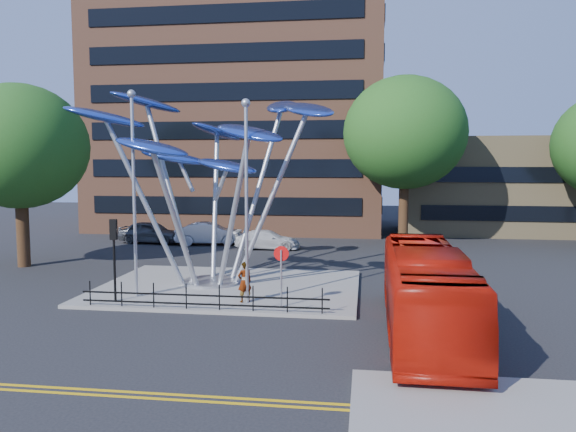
# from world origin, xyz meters

# --- Properties ---
(ground) EXTENTS (120.00, 120.00, 0.00)m
(ground) POSITION_xyz_m (0.00, 0.00, 0.00)
(ground) COLOR black
(ground) RESTS_ON ground
(traffic_island) EXTENTS (12.00, 9.00, 0.15)m
(traffic_island) POSITION_xyz_m (-1.00, 6.00, 0.07)
(traffic_island) COLOR slate
(traffic_island) RESTS_ON ground
(double_yellow_near) EXTENTS (40.00, 0.12, 0.01)m
(double_yellow_near) POSITION_xyz_m (0.00, -6.00, 0.01)
(double_yellow_near) COLOR gold
(double_yellow_near) RESTS_ON ground
(double_yellow_far) EXTENTS (40.00, 0.12, 0.01)m
(double_yellow_far) POSITION_xyz_m (0.00, -6.30, 0.01)
(double_yellow_far) COLOR gold
(double_yellow_far) RESTS_ON ground
(brick_tower) EXTENTS (25.00, 15.00, 30.00)m
(brick_tower) POSITION_xyz_m (-6.00, 32.00, 15.00)
(brick_tower) COLOR brown
(brick_tower) RESTS_ON ground
(low_building_near) EXTENTS (15.00, 8.00, 8.00)m
(low_building_near) POSITION_xyz_m (16.00, 30.00, 4.00)
(low_building_near) COLOR tan
(low_building_near) RESTS_ON ground
(tree_right) EXTENTS (8.80, 8.80, 12.11)m
(tree_right) POSITION_xyz_m (8.00, 22.00, 8.04)
(tree_right) COLOR black
(tree_right) RESTS_ON ground
(tree_left) EXTENTS (7.60, 7.60, 10.32)m
(tree_left) POSITION_xyz_m (-14.00, 10.00, 6.79)
(tree_left) COLOR black
(tree_left) RESTS_ON ground
(leaf_sculpture) EXTENTS (12.72, 9.54, 9.51)m
(leaf_sculpture) POSITION_xyz_m (-2.07, 6.68, 6.87)
(leaf_sculpture) COLOR #9EA0A5
(leaf_sculpture) RESTS_ON traffic_island
(street_lamp_left) EXTENTS (0.36, 0.36, 8.80)m
(street_lamp_left) POSITION_xyz_m (-4.50, 3.50, 5.36)
(street_lamp_left) COLOR #9EA0A5
(street_lamp_left) RESTS_ON traffic_island
(street_lamp_right) EXTENTS (0.36, 0.36, 8.30)m
(street_lamp_right) POSITION_xyz_m (0.50, 3.00, 5.09)
(street_lamp_right) COLOR #9EA0A5
(street_lamp_right) RESTS_ON traffic_island
(traffic_light_island) EXTENTS (0.28, 0.18, 3.42)m
(traffic_light_island) POSITION_xyz_m (-5.00, 2.50, 2.61)
(traffic_light_island) COLOR black
(traffic_light_island) RESTS_ON traffic_island
(no_entry_sign_island) EXTENTS (0.60, 0.10, 2.45)m
(no_entry_sign_island) POSITION_xyz_m (2.00, 2.52, 1.82)
(no_entry_sign_island) COLOR #9EA0A5
(no_entry_sign_island) RESTS_ON traffic_island
(pedestrian_railing_front) EXTENTS (10.00, 0.06, 1.00)m
(pedestrian_railing_front) POSITION_xyz_m (-1.00, 1.70, 0.55)
(pedestrian_railing_front) COLOR black
(pedestrian_railing_front) RESTS_ON traffic_island
(red_bus) EXTENTS (2.66, 10.88, 3.02)m
(red_bus) POSITION_xyz_m (7.37, 0.09, 1.51)
(red_bus) COLOR #B51408
(red_bus) RESTS_ON ground
(pedestrian) EXTENTS (0.74, 0.69, 1.69)m
(pedestrian) POSITION_xyz_m (0.38, 3.07, 1.00)
(pedestrian) COLOR gray
(pedestrian) RESTS_ON traffic_island
(parked_car_left) EXTENTS (4.99, 2.49, 1.63)m
(parked_car_left) POSITION_xyz_m (-10.37, 19.99, 0.82)
(parked_car_left) COLOR #3F4247
(parked_car_left) RESTS_ON ground
(parked_car_mid) EXTENTS (5.10, 2.48, 1.61)m
(parked_car_mid) POSITION_xyz_m (-5.87, 19.80, 0.81)
(parked_car_mid) COLOR #B3B6BB
(parked_car_mid) RESTS_ON ground
(parked_car_right) EXTENTS (4.52, 1.94, 1.30)m
(parked_car_right) POSITION_xyz_m (-1.37, 18.36, 0.65)
(parked_car_right) COLOR silver
(parked_car_right) RESTS_ON ground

